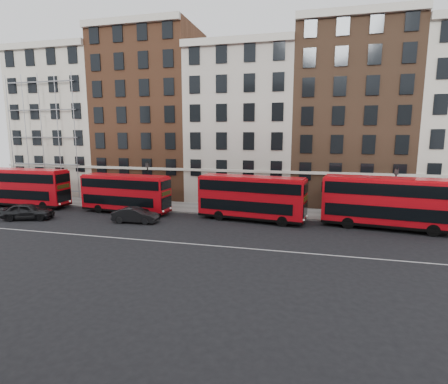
% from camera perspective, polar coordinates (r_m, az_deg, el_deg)
% --- Properties ---
extents(ground, '(120.00, 120.00, 0.00)m').
position_cam_1_polar(ground, '(29.34, -3.80, -7.31)').
color(ground, black).
rests_on(ground, ground).
extents(pavement, '(80.00, 5.00, 0.15)m').
position_cam_1_polar(pavement, '(39.11, 0.98, -2.89)').
color(pavement, gray).
rests_on(pavement, ground).
extents(kerb, '(80.00, 0.30, 0.16)m').
position_cam_1_polar(kerb, '(36.74, 0.07, -3.70)').
color(kerb, gray).
rests_on(kerb, ground).
extents(road_centre_line, '(70.00, 0.12, 0.01)m').
position_cam_1_polar(road_centre_line, '(27.53, -5.11, -8.45)').
color(road_centre_line, white).
rests_on(road_centre_line, ground).
extents(building_terrace, '(64.00, 11.95, 22.00)m').
position_cam_1_polar(building_terrace, '(45.50, 2.82, 11.73)').
color(building_terrace, '#B7B19E').
rests_on(building_terrace, ground).
extents(bus_a, '(10.57, 2.61, 4.43)m').
position_cam_1_polar(bus_a, '(46.78, -29.77, 0.76)').
color(bus_a, red).
rests_on(bus_a, ground).
extents(bus_b, '(9.96, 3.15, 4.12)m').
position_cam_1_polar(bus_b, '(38.93, -15.81, -0.11)').
color(bus_b, red).
rests_on(bus_b, ground).
extents(bus_c, '(10.69, 3.85, 4.39)m').
position_cam_1_polar(bus_c, '(34.21, 4.44, -0.82)').
color(bus_c, red).
rests_on(bus_c, ground).
extents(bus_d, '(11.33, 4.05, 4.66)m').
position_cam_1_polar(bus_d, '(34.33, 25.02, -1.42)').
color(bus_d, red).
rests_on(bus_d, ground).
extents(car_rear, '(5.19, 3.27, 1.65)m').
position_cam_1_polar(car_rear, '(39.99, -29.38, -2.76)').
color(car_rear, black).
rests_on(car_rear, ground).
extents(car_front, '(4.51, 1.84, 1.45)m').
position_cam_1_polar(car_front, '(34.72, -14.27, -3.68)').
color(car_front, black).
rests_on(car_front, ground).
extents(lamp_post_left, '(0.44, 0.44, 5.33)m').
position_cam_1_polar(lamp_post_left, '(40.42, -12.31, 1.62)').
color(lamp_post_left, black).
rests_on(lamp_post_left, pavement).
extents(lamp_post_right, '(0.44, 0.44, 5.33)m').
position_cam_1_polar(lamp_post_right, '(36.37, 26.10, -0.00)').
color(lamp_post_right, black).
rests_on(lamp_post_right, pavement).
extents(iron_railings, '(6.60, 0.06, 1.00)m').
position_cam_1_polar(iron_railings, '(41.10, 1.69, -1.47)').
color(iron_railings, black).
rests_on(iron_railings, pavement).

